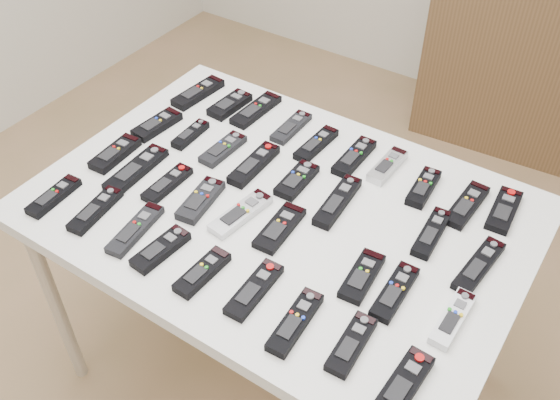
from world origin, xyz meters
The scene contains 38 objects.
ground centered at (0.00, 0.00, 0.00)m, with size 4.00×4.00×0.00m, color olive.
table centered at (-0.05, 0.00, 0.72)m, with size 1.25×0.88×0.78m.
remote_0 centered at (-0.56, 0.29, 0.79)m, with size 0.06×0.19×0.02m, color black.
remote_1 centered at (-0.43, 0.29, 0.79)m, with size 0.06×0.15×0.02m, color black.
remote_2 centered at (-0.35, 0.31, 0.79)m, with size 0.06×0.19×0.02m, color black.
remote_3 centered at (-0.21, 0.30, 0.79)m, with size 0.05×0.16×0.02m, color black.
remote_4 centered at (-0.11, 0.27, 0.79)m, with size 0.05×0.17×0.02m, color black.
remote_5 centered at (0.01, 0.27, 0.79)m, with size 0.05×0.18×0.02m, color black.
remote_6 centered at (0.11, 0.29, 0.79)m, with size 0.05×0.16×0.02m, color #B7B7BC.
remote_7 centered at (0.23, 0.26, 0.79)m, with size 0.05×0.15×0.02m, color black.
remote_8 centered at (0.35, 0.26, 0.79)m, with size 0.05×0.18×0.02m, color black.
remote_9 centered at (0.44, 0.29, 0.79)m, with size 0.06×0.16×0.02m, color black.
remote_10 centered at (-0.55, 0.08, 0.79)m, with size 0.06×0.16×0.02m, color black.
remote_11 centered at (-0.44, 0.10, 0.79)m, with size 0.04×0.14×0.02m, color black.
remote_12 centered at (-0.32, 0.10, 0.79)m, with size 0.05×0.16×0.02m, color black.
remote_13 centered at (-0.20, 0.09, 0.79)m, with size 0.05×0.19×0.02m, color black.
remote_14 centered at (-0.07, 0.10, 0.79)m, with size 0.06×0.15×0.02m, color black.
remote_15 centered at (0.07, 0.09, 0.79)m, with size 0.05×0.20×0.02m, color black.
remote_16 centered at (0.32, 0.12, 0.79)m, with size 0.05×0.17×0.02m, color black.
remote_17 centered at (0.45, 0.08, 0.79)m, with size 0.05×0.19×0.02m, color black.
remote_18 centered at (-0.56, -0.09, 0.79)m, with size 0.06×0.16×0.02m, color black.
remote_19 centered at (-0.46, -0.11, 0.79)m, with size 0.06×0.21×0.02m, color black.
remote_20 centered at (-0.35, -0.10, 0.79)m, with size 0.05×0.16×0.02m, color black.
remote_21 centered at (-0.23, -0.11, 0.79)m, with size 0.06×0.16×0.02m, color black.
remote_22 centered at (-0.12, -0.09, 0.79)m, with size 0.05×0.19×0.02m, color #B7B7BC.
remote_23 centered at (-0.01, -0.08, 0.79)m, with size 0.06×0.17×0.02m, color black.
remote_24 centered at (0.24, -0.10, 0.79)m, with size 0.06×0.16×0.02m, color black.
remote_25 centered at (0.32, -0.10, 0.79)m, with size 0.05×0.17×0.02m, color black.
remote_26 centered at (0.46, -0.10, 0.79)m, with size 0.04×0.16×0.02m, color silver.
remote_27 centered at (-0.56, -0.31, 0.79)m, with size 0.05×0.16×0.02m, color black.
remote_28 centered at (-0.43, -0.28, 0.79)m, with size 0.05×0.17×0.02m, color black.
remote_29 centered at (-0.30, -0.28, 0.79)m, with size 0.05×0.18×0.02m, color black.
remote_30 centered at (-0.20, -0.29, 0.79)m, with size 0.05×0.15×0.02m, color black.
remote_31 centered at (-0.07, -0.30, 0.79)m, with size 0.05×0.15×0.02m, color black.
remote_32 centered at (0.06, -0.27, 0.79)m, with size 0.05×0.18×0.02m, color black.
remote_33 centered at (0.18, -0.30, 0.79)m, with size 0.05×0.18×0.02m, color black.
remote_34 centered at (0.31, -0.28, 0.79)m, with size 0.05×0.16×0.02m, color black.
remote_35 centered at (0.44, -0.30, 0.79)m, with size 0.05×0.17×0.02m, color black.
Camera 1 is at (0.60, -0.98, 1.89)m, focal length 40.00 mm.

